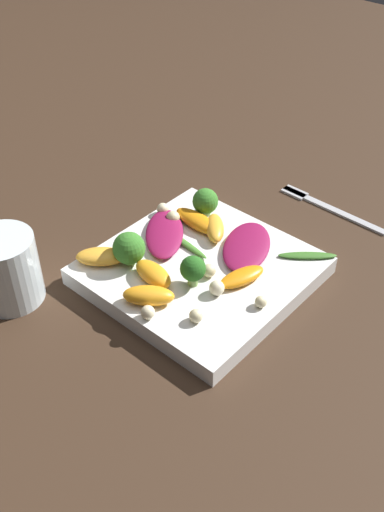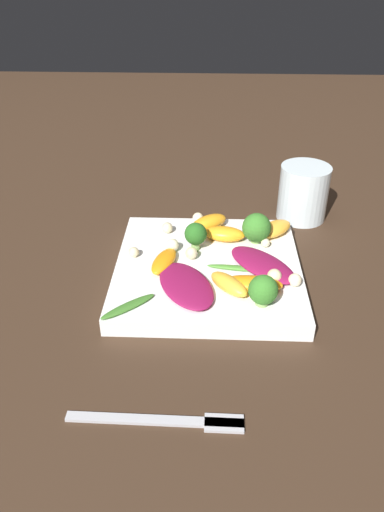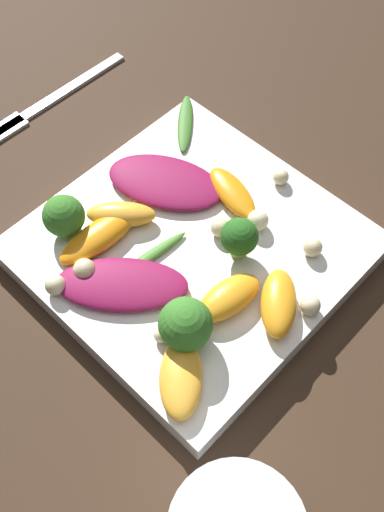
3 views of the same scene
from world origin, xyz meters
TOP-DOWN VIEW (x-y plane):
  - ground_plane at (0.00, 0.00)m, footprint 2.40×2.40m
  - plate at (0.00, 0.00)m, footprint 0.25×0.25m
  - drinking_glass at (-0.15, -0.18)m, footprint 0.08×0.08m
  - fork at (0.03, 0.25)m, footprint 0.18×0.02m
  - radicchio_leaf_0 at (-0.07, 0.01)m, footprint 0.11×0.12m
  - radicchio_leaf_1 at (0.03, 0.06)m, footprint 0.10×0.12m
  - orange_segment_0 at (-0.03, 0.06)m, footprint 0.06×0.06m
  - orange_segment_1 at (-0.10, -0.08)m, footprint 0.07×0.07m
  - orange_segment_2 at (-0.06, 0.06)m, footprint 0.08×0.03m
  - orange_segment_3 at (-0.02, -0.06)m, footprint 0.06×0.04m
  - orange_segment_4 at (-0.00, -0.09)m, footprint 0.07×0.06m
  - orange_segment_5 at (0.06, 0.01)m, footprint 0.04×0.07m
  - broccoli_floret_0 at (-0.07, -0.06)m, footprint 0.04×0.04m
  - broccoli_floret_1 at (0.02, -0.04)m, footprint 0.03×0.03m
  - broccoli_floret_2 at (-0.07, 0.09)m, footprint 0.04×0.04m
  - arugula_sprig_0 at (-0.04, 0.02)m, footprint 0.09×0.02m
  - arugula_sprig_1 at (0.10, 0.10)m, footprint 0.07×0.06m
  - macadamia_nut_0 at (-0.08, -0.05)m, footprint 0.01×0.01m
  - macadamia_nut_1 at (0.02, -0.11)m, footprint 0.02×0.02m
  - macadamia_nut_2 at (0.10, -0.01)m, footprint 0.01×0.01m
  - macadamia_nut_3 at (-0.11, 0.05)m, footprint 0.02×0.02m
  - macadamia_nut_4 at (0.06, -0.08)m, footprint 0.02×0.02m
  - macadamia_nut_5 at (0.05, -0.03)m, footprint 0.02×0.02m
  - macadamia_nut_6 at (-0.09, 0.04)m, footprint 0.02×0.02m
  - macadamia_nut_7 at (0.02, -0.01)m, footprint 0.02×0.02m

SIDE VIEW (x-z plane):
  - ground_plane at x=0.00m, z-range 0.00..0.00m
  - fork at x=0.03m, z-range 0.00..0.01m
  - plate at x=0.00m, z-range 0.00..0.02m
  - arugula_sprig_1 at x=0.10m, z-range 0.02..0.03m
  - arugula_sprig_0 at x=-0.04m, z-range 0.02..0.03m
  - radicchio_leaf_1 at x=0.03m, z-range 0.02..0.04m
  - radicchio_leaf_0 at x=-0.07m, z-range 0.02..0.04m
  - macadamia_nut_0 at x=-0.08m, z-range 0.02..0.04m
  - orange_segment_5 at x=0.06m, z-range 0.02..0.04m
  - macadamia_nut_2 at x=0.10m, z-range 0.02..0.04m
  - macadamia_nut_4 at x=0.06m, z-range 0.02..0.04m
  - macadamia_nut_1 at x=0.02m, z-range 0.02..0.04m
  - macadamia_nut_7 at x=0.02m, z-range 0.02..0.04m
  - macadamia_nut_3 at x=-0.11m, z-range 0.02..0.04m
  - orange_segment_2 at x=-0.06m, z-range 0.02..0.04m
  - orange_segment_1 at x=-0.10m, z-range 0.02..0.04m
  - macadamia_nut_5 at x=0.05m, z-range 0.02..0.04m
  - orange_segment_0 at x=-0.03m, z-range 0.02..0.04m
  - macadamia_nut_6 at x=-0.09m, z-range 0.02..0.04m
  - orange_segment_3 at x=-0.02m, z-range 0.02..0.04m
  - orange_segment_4 at x=0.00m, z-range 0.02..0.05m
  - broccoli_floret_2 at x=-0.07m, z-range 0.03..0.07m
  - drinking_glass at x=-0.15m, z-range 0.00..0.09m
  - broccoli_floret_0 at x=-0.07m, z-range 0.03..0.07m
  - broccoli_floret_1 at x=0.02m, z-range 0.03..0.07m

